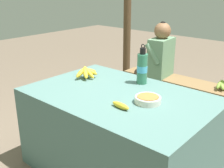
{
  "coord_description": "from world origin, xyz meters",
  "views": [
    {
      "loc": [
        1.27,
        -1.53,
        1.49
      ],
      "look_at": [
        -0.11,
        0.05,
        0.73
      ],
      "focal_mm": 45.0,
      "sensor_mm": 36.0,
      "label": 1
    }
  ],
  "objects_px": {
    "banana_bunch_ripe": "(87,72)",
    "water_bottle": "(142,68)",
    "wooden_bench": "(183,86)",
    "loose_banana_front": "(121,105)",
    "banana_bunch_green": "(223,84)",
    "seated_vendor": "(157,59)",
    "serving_bowl": "(148,99)"
  },
  "relations": [
    {
      "from": "serving_bowl",
      "to": "wooden_bench",
      "type": "distance_m",
      "value": 1.42
    },
    {
      "from": "banana_bunch_ripe",
      "to": "wooden_bench",
      "type": "height_order",
      "value": "banana_bunch_ripe"
    },
    {
      "from": "water_bottle",
      "to": "loose_banana_front",
      "type": "bearing_deg",
      "value": -69.87
    },
    {
      "from": "banana_bunch_ripe",
      "to": "banana_bunch_green",
      "type": "height_order",
      "value": "banana_bunch_ripe"
    },
    {
      "from": "loose_banana_front",
      "to": "seated_vendor",
      "type": "height_order",
      "value": "seated_vendor"
    },
    {
      "from": "wooden_bench",
      "to": "seated_vendor",
      "type": "height_order",
      "value": "seated_vendor"
    },
    {
      "from": "loose_banana_front",
      "to": "water_bottle",
      "type": "bearing_deg",
      "value": 110.13
    },
    {
      "from": "serving_bowl",
      "to": "wooden_bench",
      "type": "bearing_deg",
      "value": 106.09
    },
    {
      "from": "serving_bowl",
      "to": "water_bottle",
      "type": "xyz_separation_m",
      "value": [
        -0.27,
        0.3,
        0.11
      ]
    },
    {
      "from": "water_bottle",
      "to": "banana_bunch_green",
      "type": "xyz_separation_m",
      "value": [
        0.33,
        1.02,
        -0.35
      ]
    },
    {
      "from": "loose_banana_front",
      "to": "wooden_bench",
      "type": "relative_size",
      "value": 0.1
    },
    {
      "from": "water_bottle",
      "to": "banana_bunch_ripe",
      "type": "bearing_deg",
      "value": -154.69
    },
    {
      "from": "wooden_bench",
      "to": "banana_bunch_green",
      "type": "relative_size",
      "value": 6.38
    },
    {
      "from": "banana_bunch_ripe",
      "to": "wooden_bench",
      "type": "relative_size",
      "value": 0.17
    },
    {
      "from": "banana_bunch_ripe",
      "to": "loose_banana_front",
      "type": "height_order",
      "value": "banana_bunch_ripe"
    },
    {
      "from": "serving_bowl",
      "to": "seated_vendor",
      "type": "distance_m",
      "value": 1.48
    },
    {
      "from": "wooden_bench",
      "to": "seated_vendor",
      "type": "relative_size",
      "value": 1.41
    },
    {
      "from": "banana_bunch_green",
      "to": "seated_vendor",
      "type": "bearing_deg",
      "value": -177.16
    },
    {
      "from": "water_bottle",
      "to": "wooden_bench",
      "type": "bearing_deg",
      "value": 96.3
    },
    {
      "from": "banana_bunch_ripe",
      "to": "water_bottle",
      "type": "height_order",
      "value": "water_bottle"
    },
    {
      "from": "wooden_bench",
      "to": "loose_banana_front",
      "type": "bearing_deg",
      "value": -78.96
    },
    {
      "from": "wooden_bench",
      "to": "serving_bowl",
      "type": "bearing_deg",
      "value": -73.91
    },
    {
      "from": "banana_bunch_ripe",
      "to": "banana_bunch_green",
      "type": "relative_size",
      "value": 1.06
    },
    {
      "from": "water_bottle",
      "to": "wooden_bench",
      "type": "xyz_separation_m",
      "value": [
        -0.11,
        1.02,
        -0.47
      ]
    },
    {
      "from": "serving_bowl",
      "to": "water_bottle",
      "type": "distance_m",
      "value": 0.42
    },
    {
      "from": "banana_bunch_ripe",
      "to": "water_bottle",
      "type": "relative_size",
      "value": 0.75
    },
    {
      "from": "banana_bunch_ripe",
      "to": "loose_banana_front",
      "type": "relative_size",
      "value": 1.63
    },
    {
      "from": "serving_bowl",
      "to": "seated_vendor",
      "type": "xyz_separation_m",
      "value": [
        -0.73,
        1.29,
        -0.1
      ]
    },
    {
      "from": "loose_banana_front",
      "to": "seated_vendor",
      "type": "bearing_deg",
      "value": 113.64
    },
    {
      "from": "banana_bunch_ripe",
      "to": "water_bottle",
      "type": "distance_m",
      "value": 0.5
    },
    {
      "from": "wooden_bench",
      "to": "seated_vendor",
      "type": "distance_m",
      "value": 0.45
    },
    {
      "from": "serving_bowl",
      "to": "water_bottle",
      "type": "relative_size",
      "value": 0.56
    }
  ]
}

